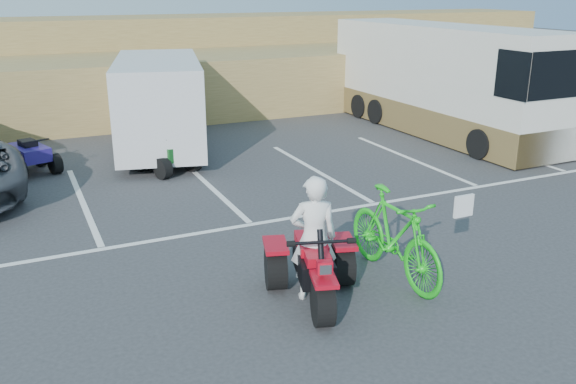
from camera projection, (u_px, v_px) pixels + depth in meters
name	position (u px, v px, depth m)	size (l,w,h in m)	color
ground	(309.00, 278.00, 9.26)	(100.00, 100.00, 0.00)	#323234
parking_stripes	(261.00, 192.00, 13.10)	(28.00, 5.16, 0.01)	white
grass_embankment	(119.00, 68.00, 22.13)	(40.00, 8.50, 3.10)	olive
red_trike_atv	(314.00, 302.00, 8.55)	(1.31, 1.75, 1.14)	#AD0919
rider	(314.00, 238.00, 8.40)	(0.66, 0.43, 1.80)	white
green_dirt_bike	(394.00, 236.00, 9.05)	(0.64, 2.27, 1.37)	#14BF19
cargo_trailer	(159.00, 102.00, 16.04)	(3.25, 5.56, 2.44)	silver
rv_motorhome	(440.00, 87.00, 18.26)	(2.32, 8.69, 3.11)	silver
quad_atv_blue	(32.00, 173.00, 14.50)	(1.02, 1.36, 0.89)	navy
quad_atv_green	(167.00, 171.00, 14.64)	(1.07, 1.43, 0.93)	#124F1B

